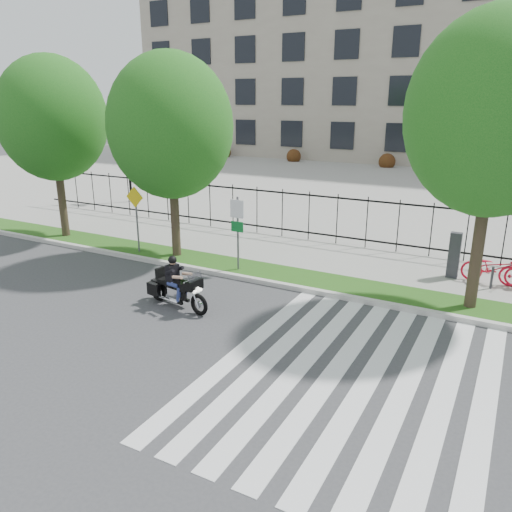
% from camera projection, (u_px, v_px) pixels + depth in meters
% --- Properties ---
extents(ground, '(120.00, 120.00, 0.00)m').
position_uv_depth(ground, '(171.00, 330.00, 12.90)').
color(ground, '#39393B').
rests_on(ground, ground).
extents(curb, '(60.00, 0.20, 0.15)m').
position_uv_depth(curb, '(248.00, 279.00, 16.31)').
color(curb, '#B8B6AD').
rests_on(curb, ground).
extents(grass_verge, '(60.00, 1.50, 0.15)m').
position_uv_depth(grass_verge, '(260.00, 271.00, 17.03)').
color(grass_verge, '#244F13').
rests_on(grass_verge, ground).
extents(sidewalk, '(60.00, 3.50, 0.15)m').
position_uv_depth(sidewalk, '(290.00, 252.00, 19.13)').
color(sidewalk, gray).
rests_on(sidewalk, ground).
extents(plaza, '(80.00, 34.00, 0.10)m').
position_uv_depth(plaza, '(398.00, 186.00, 33.86)').
color(plaza, gray).
rests_on(plaza, ground).
extents(crosswalk_stripes, '(5.70, 8.00, 0.01)m').
position_uv_depth(crosswalk_stripes, '(351.00, 377.00, 10.71)').
color(crosswalk_stripes, silver).
rests_on(crosswalk_stripes, ground).
extents(iron_fence, '(30.00, 0.06, 2.00)m').
position_uv_depth(iron_fence, '(309.00, 216.00, 20.27)').
color(iron_fence, black).
rests_on(iron_fence, sidewalk).
extents(office_building, '(60.00, 21.90, 20.15)m').
position_uv_depth(office_building, '(456.00, 52.00, 47.58)').
color(office_building, gray).
rests_on(office_building, ground).
extents(lamp_post_left, '(1.06, 0.70, 4.25)m').
position_uv_depth(lamp_post_left, '(127.00, 146.00, 27.42)').
color(lamp_post_left, black).
rests_on(lamp_post_left, ground).
extents(street_tree_0, '(4.27, 4.27, 7.25)m').
position_uv_depth(street_tree_0, '(52.00, 119.00, 19.79)').
color(street_tree_0, '#34271C').
rests_on(street_tree_0, grass_verge).
extents(street_tree_1, '(4.35, 4.35, 7.14)m').
position_uv_depth(street_tree_1, '(171.00, 127.00, 17.19)').
color(street_tree_1, '#34271C').
rests_on(street_tree_1, grass_verge).
extents(street_tree_2, '(4.52, 4.52, 7.79)m').
position_uv_depth(street_tree_2, '(496.00, 114.00, 12.43)').
color(street_tree_2, '#34271C').
rests_on(street_tree_2, grass_verge).
extents(sign_pole_regulatory, '(0.50, 0.09, 2.50)m').
position_uv_depth(sign_pole_regulatory, '(237.00, 224.00, 16.51)').
color(sign_pole_regulatory, '#59595B').
rests_on(sign_pole_regulatory, grass_verge).
extents(sign_pole_warning, '(0.78, 0.09, 2.49)m').
position_uv_depth(sign_pole_warning, '(136.00, 210.00, 18.48)').
color(sign_pole_warning, '#59595B').
rests_on(sign_pole_warning, grass_verge).
extents(motorcycle_rider, '(2.34, 0.92, 1.82)m').
position_uv_depth(motorcycle_rider, '(177.00, 287.00, 14.12)').
color(motorcycle_rider, black).
rests_on(motorcycle_rider, ground).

